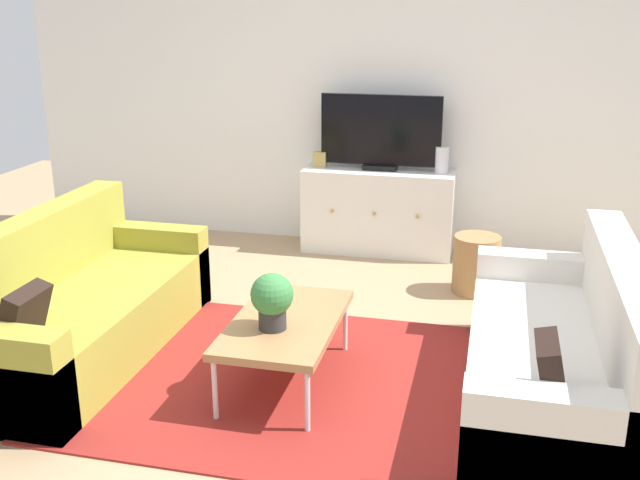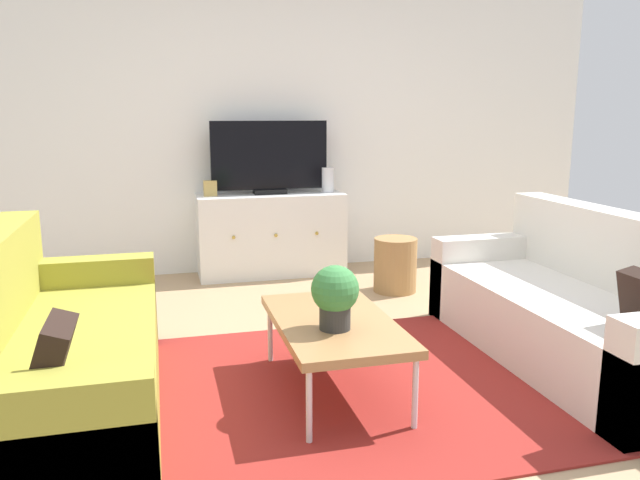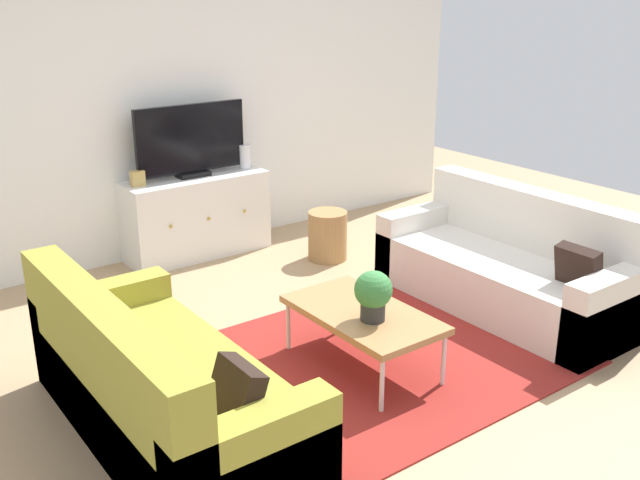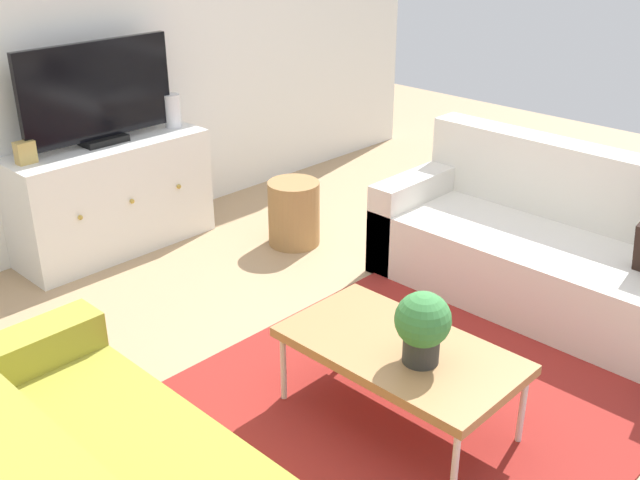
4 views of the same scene
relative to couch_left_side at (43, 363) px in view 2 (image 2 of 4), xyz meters
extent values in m
plane|color=tan|center=(1.44, 0.10, -0.28)|extent=(10.00, 10.00, 0.00)
cube|color=white|center=(1.44, 2.65, 1.07)|extent=(6.40, 0.12, 2.70)
cube|color=maroon|center=(1.44, -0.05, -0.27)|extent=(2.50, 1.90, 0.01)
cube|color=olive|center=(0.09, 0.00, -0.08)|extent=(0.83, 1.94, 0.41)
cube|color=olive|center=(0.09, 0.89, 0.00)|extent=(0.83, 0.18, 0.56)
cube|color=olive|center=(0.09, -0.88, 0.00)|extent=(0.83, 0.18, 0.56)
cube|color=black|center=(0.14, -0.64, 0.25)|extent=(0.19, 0.30, 0.32)
cube|color=silver|center=(2.79, 0.00, -0.08)|extent=(0.83, 1.94, 0.41)
cube|color=silver|center=(3.11, 0.00, 0.14)|extent=(0.20, 1.94, 0.85)
cube|color=silver|center=(2.79, 0.89, 0.00)|extent=(0.83, 0.18, 0.56)
cube|color=#A37547|center=(1.37, -0.07, 0.09)|extent=(0.57, 1.01, 0.04)
cylinder|color=silver|center=(1.13, -0.54, -0.11)|extent=(0.03, 0.03, 0.35)
cylinder|color=silver|center=(1.62, -0.54, -0.11)|extent=(0.03, 0.03, 0.35)
cylinder|color=silver|center=(1.13, 0.40, -0.11)|extent=(0.03, 0.03, 0.35)
cylinder|color=silver|center=(1.62, 0.40, -0.11)|extent=(0.03, 0.03, 0.35)
cylinder|color=#2D2D2D|center=(1.34, -0.20, 0.17)|extent=(0.15, 0.15, 0.11)
sphere|color=#387A3D|center=(1.34, -0.20, 0.31)|extent=(0.23, 0.23, 0.23)
cube|color=white|center=(1.50, 2.37, 0.08)|extent=(1.27, 0.44, 0.71)
sphere|color=#B79338|center=(1.14, 2.14, 0.11)|extent=(0.03, 0.03, 0.03)
sphere|color=#B79338|center=(1.50, 2.14, 0.11)|extent=(0.03, 0.03, 0.03)
sphere|color=#B79338|center=(1.85, 2.14, 0.11)|extent=(0.03, 0.03, 0.03)
cube|color=black|center=(1.50, 2.39, 0.45)|extent=(0.28, 0.16, 0.04)
cube|color=black|center=(1.50, 2.39, 0.77)|extent=(1.01, 0.04, 0.58)
cylinder|color=silver|center=(2.01, 2.37, 0.54)|extent=(0.11, 0.11, 0.22)
cube|color=tan|center=(0.98, 2.37, 0.50)|extent=(0.11, 0.07, 0.13)
cylinder|color=#9E7547|center=(2.35, 1.59, -0.06)|extent=(0.34, 0.34, 0.43)
camera|label=1|loc=(2.43, -3.68, 1.78)|focal=41.61mm
camera|label=2|loc=(0.54, -2.94, 1.13)|focal=35.12mm
camera|label=3|loc=(-1.28, -3.19, 2.03)|focal=40.90mm
camera|label=4|loc=(-0.79, -1.68, 1.85)|focal=41.92mm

